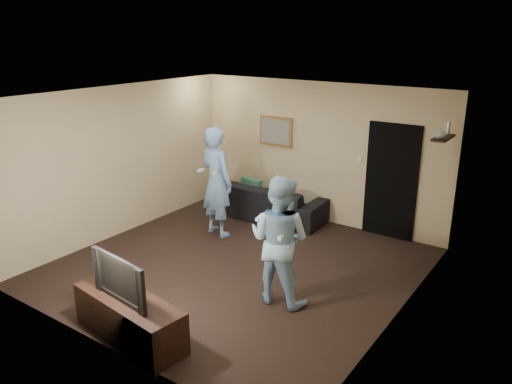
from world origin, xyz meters
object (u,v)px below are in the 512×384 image
Objects in this scene: wii_player_left at (217,182)px; wii_player_right at (279,240)px; sofa at (268,201)px; television at (126,277)px; tv_console at (130,319)px.

wii_player_right is (2.12, -1.32, -0.09)m from wii_player_left.
wii_player_right is at bearing -31.89° from wii_player_left.
television reaches higher than sofa.
television is 0.49× the size of wii_player_left.
sofa is 1.44× the size of tv_console.
sofa is at bearing 108.55° from television.
wii_player_left is at bearing 73.33° from sofa.
wii_player_left is at bearing 148.11° from wii_player_right.
wii_player_right is (0.96, 1.74, 0.62)m from tv_console.
tv_console is 3.35m from wii_player_left.
television is 0.55× the size of wii_player_right.
tv_console is at bearing 98.46° from sofa.
wii_player_right reaches higher than tv_console.
sofa is 3.16m from wii_player_right.
wii_player_left reaches higher than tv_console.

